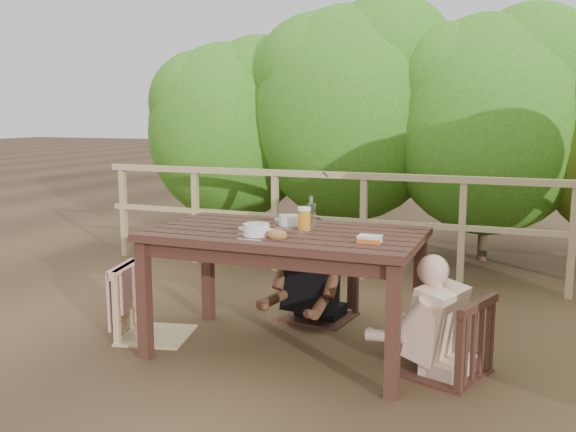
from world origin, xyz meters
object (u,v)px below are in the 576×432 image
(beer_glass, at_px, (304,220))
(tumbler, at_px, (302,236))
(chair_far, at_px, (320,256))
(soup_near, at_px, (256,231))
(diner_right, at_px, (453,279))
(bread_roll, at_px, (277,235))
(table, at_px, (285,293))
(chair_right, at_px, (447,299))
(butter_tub, at_px, (370,240))
(soup_far, at_px, (290,221))
(chair_left, at_px, (154,270))
(bottle, at_px, (311,214))
(woman, at_px, (321,239))

(beer_glass, distance_m, tumbler, 0.30)
(chair_far, bearing_deg, soup_near, -87.87)
(soup_near, bearing_deg, beer_glass, 53.23)
(diner_right, distance_m, bread_roll, 1.07)
(table, bearing_deg, chair_right, 1.15)
(bread_roll, height_order, butter_tub, bread_roll)
(chair_far, bearing_deg, butter_tub, -49.02)
(diner_right, relative_size, soup_near, 4.31)
(soup_far, xyz_separation_m, butter_tub, (0.64, -0.36, -0.01))
(chair_left, xyz_separation_m, tumbler, (1.15, -0.16, 0.35))
(bottle, bearing_deg, beer_glass, -149.58)
(chair_far, bearing_deg, diner_right, -26.69)
(soup_near, bearing_deg, soup_far, 81.70)
(table, relative_size, bread_roll, 13.89)
(chair_far, distance_m, tumbler, 1.06)
(table, bearing_deg, bottle, 28.84)
(table, xyz_separation_m, bottle, (0.15, 0.08, 0.52))
(butter_tub, bearing_deg, bottle, 150.70)
(chair_left, height_order, diner_right, diner_right)
(tumbler, bearing_deg, bread_roll, -166.51)
(soup_far, distance_m, tumbler, 0.48)
(soup_far, height_order, butter_tub, soup_far)
(table, distance_m, butter_tub, 0.76)
(bread_roll, bearing_deg, tumbler, 13.49)
(chair_left, bearing_deg, soup_near, -113.34)
(soup_near, bearing_deg, bottle, 50.70)
(soup_far, bearing_deg, woman, 86.69)
(table, height_order, tumbler, tumbler)
(soup_near, distance_m, bread_roll, 0.16)
(butter_tub, bearing_deg, tumbler, -172.06)
(woman, xyz_separation_m, soup_far, (-0.03, -0.58, 0.23))
(diner_right, bearing_deg, soup_near, 121.39)
(chair_left, distance_m, woman, 1.26)
(soup_far, height_order, bread_roll, soup_far)
(bottle, bearing_deg, chair_left, -172.37)
(soup_far, height_order, beer_glass, beer_glass)
(diner_right, height_order, tumbler, diner_right)
(soup_far, height_order, bottle, bottle)
(chair_right, bearing_deg, bread_roll, -54.27)
(chair_left, xyz_separation_m, bottle, (1.10, 0.15, 0.43))
(chair_left, relative_size, woman, 0.78)
(soup_near, height_order, tumbler, soup_near)
(chair_left, xyz_separation_m, diner_right, (2.00, 0.09, 0.11))
(chair_left, distance_m, bottle, 1.19)
(table, relative_size, chair_left, 1.79)
(tumbler, bearing_deg, beer_glass, 107.26)
(table, height_order, diner_right, diner_right)
(chair_far, bearing_deg, chair_right, -27.46)
(soup_far, xyz_separation_m, bottle, (0.19, -0.11, 0.08))
(soup_near, relative_size, bottle, 1.16)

